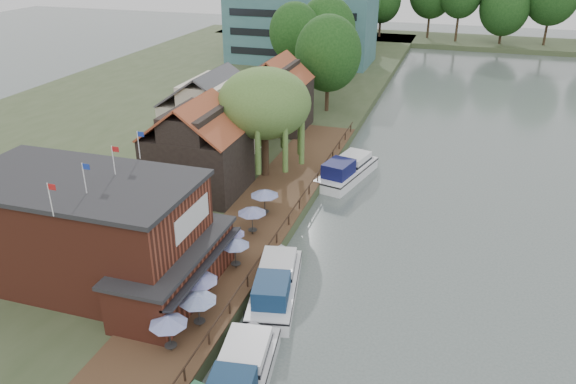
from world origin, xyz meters
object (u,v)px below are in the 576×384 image
(pub, at_px, (109,234))
(cottage_a, at_px, (197,146))
(umbrella_0, at_px, (170,333))
(umbrella_3, at_px, (235,253))
(cottage_c, at_px, (277,93))
(umbrella_1, at_px, (199,310))
(hotel_block, at_px, (301,26))
(umbrella_5, at_px, (252,220))
(cruiser_2, at_px, (347,167))
(cruiser_1, at_px, (275,281))
(cottage_b, at_px, (214,112))
(umbrella_2, at_px, (200,290))
(umbrella_4, at_px, (232,242))
(willow, at_px, (265,124))
(cruiser_0, at_px, (239,376))
(umbrella_6, at_px, (265,202))

(pub, bearing_deg, cottage_a, 93.81)
(umbrella_0, height_order, umbrella_3, same)
(cottage_a, bearing_deg, cottage_c, 86.99)
(umbrella_0, relative_size, umbrella_1, 1.00)
(hotel_block, relative_size, cottage_a, 2.95)
(umbrella_3, height_order, umbrella_5, same)
(cottage_a, bearing_deg, cruiser_2, 36.88)
(cruiser_2, bearing_deg, cruiser_1, -77.83)
(cottage_a, relative_size, cottage_c, 1.01)
(hotel_block, height_order, umbrella_3, hotel_block)
(cottage_b, height_order, umbrella_2, cottage_b)
(pub, distance_m, cruiser_2, 26.30)
(umbrella_0, xyz_separation_m, umbrella_4, (-0.63, 10.31, 0.00))
(cottage_a, bearing_deg, umbrella_3, -54.04)
(umbrella_3, bearing_deg, willow, 102.58)
(cruiser_0, bearing_deg, cottage_c, 97.67)
(cottage_a, xyz_separation_m, umbrella_3, (8.11, -11.18, -2.96))
(cottage_b, bearing_deg, umbrella_1, -67.49)
(umbrella_5, bearing_deg, umbrella_2, -88.84)
(cottage_b, relative_size, cruiser_1, 0.97)
(willow, relative_size, umbrella_2, 4.39)
(cottage_c, height_order, umbrella_5, cottage_c)
(umbrella_1, height_order, umbrella_5, same)
(hotel_block, distance_m, umbrella_5, 64.13)
(cottage_c, relative_size, umbrella_6, 3.58)
(willow, bearing_deg, umbrella_6, -70.60)
(pub, xyz_separation_m, umbrella_5, (6.48, 8.72, -2.36))
(cruiser_1, xyz_separation_m, cruiser_2, (0.43, 20.75, 0.05))
(pub, xyz_separation_m, cottage_a, (-1.00, 15.00, 0.60))
(willow, xyz_separation_m, cruiser_0, (7.81, -25.94, -4.98))
(hotel_block, height_order, cottage_b, hotel_block)
(pub, bearing_deg, umbrella_6, 62.10)
(pub, bearing_deg, cruiser_2, 65.77)
(cottage_c, relative_size, umbrella_5, 3.58)
(umbrella_3, bearing_deg, cruiser_2, 79.79)
(cottage_c, xyz_separation_m, umbrella_6, (6.33, -22.04, -2.96))
(umbrella_4, relative_size, cruiser_2, 0.23)
(umbrella_5, bearing_deg, hotel_block, 103.09)
(willow, distance_m, umbrella_3, 17.03)
(cottage_a, height_order, cruiser_2, cottage_a)
(cottage_a, distance_m, umbrella_5, 10.21)
(pub, xyz_separation_m, umbrella_1, (7.48, -2.69, -2.36))
(willow, height_order, umbrella_6, willow)
(umbrella_5, distance_m, cruiser_2, 15.68)
(umbrella_0, xyz_separation_m, umbrella_3, (0.22, 8.95, 0.00))
(pub, relative_size, umbrella_2, 8.42)
(cottage_a, xyz_separation_m, umbrella_1, (8.48, -17.69, -2.96))
(pub, distance_m, umbrella_6, 13.74)
(cottage_a, height_order, cruiser_0, cottage_a)
(cottage_b, bearing_deg, umbrella_2, -67.54)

